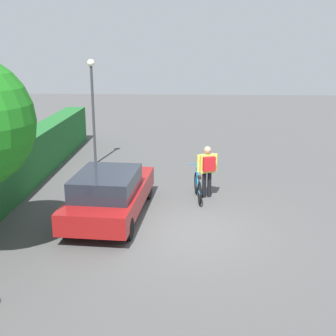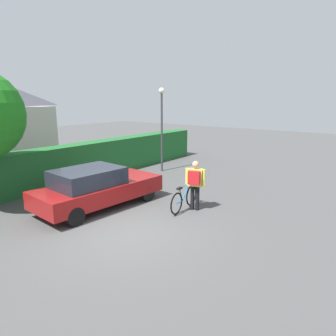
{
  "view_description": "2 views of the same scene",
  "coord_description": "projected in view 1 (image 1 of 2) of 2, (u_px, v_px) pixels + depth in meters",
  "views": [
    {
      "loc": [
        -10.61,
        -0.18,
        4.79
      ],
      "look_at": [
        1.8,
        0.43,
        1.18
      ],
      "focal_mm": 47.18,
      "sensor_mm": 36.0,
      "label": 1
    },
    {
      "loc": [
        -5.65,
        -5.9,
        3.62
      ],
      "look_at": [
        2.49,
        0.26,
        1.31
      ],
      "focal_mm": 33.1,
      "sensor_mm": 36.0,
      "label": 2
    }
  ],
  "objects": [
    {
      "name": "bicycle",
      "position": [
        198.0,
        187.0,
        13.71
      ],
      "size": [
        1.72,
        0.5,
        1.01
      ],
      "color": "black",
      "rests_on": "ground"
    },
    {
      "name": "ground_plane",
      "position": [
        181.0,
        231.0,
        11.52
      ],
      "size": [
        60.0,
        60.0,
        0.0
      ],
      "primitive_type": "plane",
      "color": "#494949"
    },
    {
      "name": "parked_car_near",
      "position": [
        110.0,
        193.0,
        12.21
      ],
      "size": [
        4.47,
        2.07,
        1.39
      ],
      "color": "maroon",
      "rests_on": "ground"
    },
    {
      "name": "street_lamp",
      "position": [
        92.0,
        97.0,
        17.07
      ],
      "size": [
        0.28,
        0.28,
        4.1
      ],
      "color": "#38383D",
      "rests_on": "ground"
    },
    {
      "name": "person_rider",
      "position": [
        208.0,
        167.0,
        13.7
      ],
      "size": [
        0.45,
        0.64,
        1.65
      ],
      "color": "black",
      "rests_on": "ground"
    }
  ]
}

